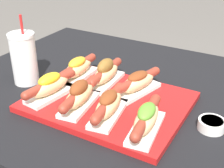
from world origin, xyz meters
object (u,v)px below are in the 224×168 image
hot_dog_3 (146,119)px  hot_dog_5 (105,73)px  hot_dog_6 (138,83)px  hot_dog_2 (108,105)px  hot_dog_0 (50,86)px  hot_dog_4 (78,69)px  sauce_bowl (212,124)px  serving_tray (109,102)px  hot_dog_1 (79,95)px  drink_cup (24,58)px

hot_dog_3 → hot_dog_5: hot_dog_5 is taller
hot_dog_3 → hot_dog_6: bearing=121.8°
hot_dog_2 → hot_dog_6: (0.01, 0.15, -0.00)m
hot_dog_0 → hot_dog_4: (-0.00, 0.14, -0.00)m
hot_dog_2 → hot_dog_5: size_ratio=0.99×
hot_dog_5 → hot_dog_6: bearing=-1.8°
sauce_bowl → serving_tray: bearing=-175.1°
hot_dog_2 → hot_dog_3: 0.11m
hot_dog_1 → hot_dog_3: (0.21, -0.01, -0.00)m
hot_dog_2 → hot_dog_6: hot_dog_2 is taller
hot_dog_0 → hot_dog_4: 0.14m
hot_dog_0 → hot_dog_6: size_ratio=1.02×
hot_dog_4 → hot_dog_5: hot_dog_5 is taller
drink_cup → hot_dog_2: bearing=-10.4°
hot_dog_1 → drink_cup: size_ratio=0.88×
hot_dog_0 → hot_dog_5: size_ratio=0.99×
serving_tray → hot_dog_4: (-0.16, 0.07, 0.04)m
hot_dog_3 → drink_cup: bearing=170.7°
hot_dog_2 → hot_dog_4: same height
hot_dog_1 → hot_dog_6: size_ratio=1.02×
hot_dog_3 → serving_tray: bearing=151.0°
hot_dog_3 → hot_dog_0: bearing=176.9°
hot_dog_1 → hot_dog_2: 0.09m
sauce_bowl → drink_cup: size_ratio=0.30×
hot_dog_1 → hot_dog_6: bearing=54.9°
hot_dog_2 → sauce_bowl: hot_dog_2 is taller
hot_dog_4 → drink_cup: size_ratio=0.89×
hot_dog_0 → hot_dog_1: bearing=-1.9°
hot_dog_3 → drink_cup: size_ratio=0.88×
hot_dog_2 → hot_dog_5: hot_dog_5 is taller
hot_dog_5 → hot_dog_6: hot_dog_5 is taller
serving_tray → hot_dog_4: hot_dog_4 is taller
serving_tray → hot_dog_6: bearing=54.6°
hot_dog_0 → hot_dog_1: size_ratio=1.00×
hot_dog_2 → hot_dog_3: bearing=-5.9°
drink_cup → serving_tray: bearing=1.9°
hot_dog_4 → serving_tray: bearing=-23.8°
serving_tray → hot_dog_1: bearing=-124.8°
hot_dog_2 → serving_tray: bearing=120.1°
serving_tray → hot_dog_5: 0.11m
hot_dog_1 → hot_dog_2: (0.09, -0.00, -0.00)m
hot_dog_2 → hot_dog_4: (-0.20, 0.14, 0.00)m
hot_dog_6 → hot_dog_3: bearing=-58.2°
hot_dog_6 → hot_dog_5: bearing=178.2°
hot_dog_3 → sauce_bowl: bearing=39.7°
hot_dog_5 → hot_dog_1: bearing=-87.2°
hot_dog_1 → serving_tray: bearing=55.2°
hot_dog_6 → sauce_bowl: hot_dog_6 is taller
hot_dog_1 → hot_dog_5: (-0.01, 0.15, 0.00)m
hot_dog_3 → hot_dog_4: same height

